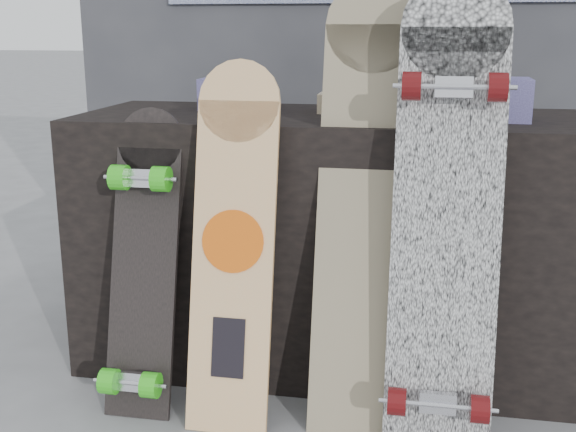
% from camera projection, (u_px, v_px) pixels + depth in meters
% --- Properties ---
extents(vendor_table, '(1.60, 0.60, 0.80)m').
position_uv_depth(vendor_table, '(339.00, 241.00, 2.30)').
color(vendor_table, black).
rests_on(vendor_table, ground).
extents(booth, '(2.40, 0.22, 2.20)m').
position_uv_depth(booth, '(367.00, 16.00, 2.93)').
color(booth, '#34343A').
rests_on(booth, ground).
extents(merch_box_purple, '(0.18, 0.12, 0.10)m').
position_uv_depth(merch_box_purple, '(229.00, 94.00, 2.32)').
color(merch_box_purple, navy).
rests_on(merch_box_purple, vendor_table).
extents(merch_box_small, '(0.14, 0.14, 0.12)m').
position_uv_depth(merch_box_small, '(504.00, 100.00, 2.05)').
color(merch_box_small, navy).
rests_on(merch_box_small, vendor_table).
extents(merch_box_flat, '(0.22, 0.10, 0.06)m').
position_uv_depth(merch_box_flat, '(354.00, 103.00, 2.24)').
color(merch_box_flat, '#D1B78C').
rests_on(merch_box_flat, vendor_table).
extents(longboard_geisha, '(0.22, 0.25, 0.98)m').
position_uv_depth(longboard_geisha, '(234.00, 236.00, 1.93)').
color(longboard_geisha, beige).
rests_on(longboard_geisha, ground).
extents(longboard_celtic, '(0.26, 0.33, 1.20)m').
position_uv_depth(longboard_celtic, '(367.00, 191.00, 1.93)').
color(longboard_celtic, beige).
rests_on(longboard_celtic, ground).
extents(longboard_cascadia, '(0.27, 0.30, 1.19)m').
position_uv_depth(longboard_cascadia, '(447.00, 210.00, 1.79)').
color(longboard_cascadia, white).
rests_on(longboard_cascadia, ground).
extents(skateboard_dark, '(0.19, 0.30, 0.84)m').
position_uv_depth(skateboard_dark, '(142.00, 260.00, 2.01)').
color(skateboard_dark, black).
rests_on(skateboard_dark, ground).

